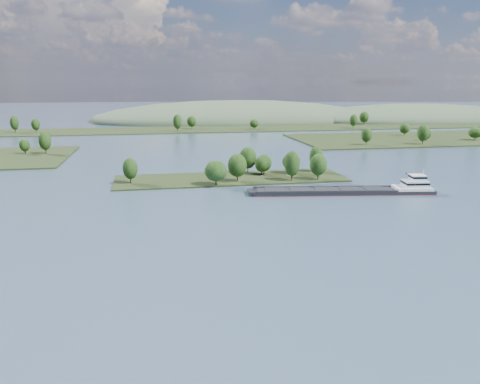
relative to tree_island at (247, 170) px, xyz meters
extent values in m
plane|color=#334659|center=(-6.93, -58.59, -4.01)|extent=(1800.00, 1800.00, 0.00)
cube|color=black|center=(-6.93, 1.41, -4.01)|extent=(100.00, 30.00, 1.20)
cylinder|color=black|center=(17.44, -9.42, -1.31)|extent=(0.50, 0.50, 4.20)
ellipsoid|color=black|center=(17.44, -9.42, 4.03)|extent=(6.63, 6.63, 10.81)
cylinder|color=black|center=(2.72, 11.70, -1.45)|extent=(0.50, 0.50, 3.93)
ellipsoid|color=black|center=(2.72, 11.70, 3.55)|extent=(7.97, 7.97, 10.11)
cylinder|color=black|center=(-5.52, -6.24, -1.50)|extent=(0.50, 0.50, 3.84)
ellipsoid|color=black|center=(-5.52, -6.24, 3.38)|extent=(8.19, 8.19, 9.86)
cylinder|color=black|center=(7.75, 4.90, -1.98)|extent=(0.50, 0.50, 2.86)
ellipsoid|color=black|center=(7.75, 4.90, 1.66)|extent=(6.28, 6.28, 7.36)
cylinder|color=black|center=(-15.40, -11.97, -1.77)|extent=(0.50, 0.50, 3.29)
ellipsoid|color=black|center=(-15.40, -11.97, 2.42)|extent=(9.23, 9.23, 8.47)
cylinder|color=black|center=(-49.60, -2.10, -1.66)|extent=(0.50, 0.50, 3.51)
ellipsoid|color=black|center=(-49.60, -2.10, 2.80)|extent=(6.14, 6.14, 9.02)
cylinder|color=black|center=(8.93, 5.67, -1.88)|extent=(0.50, 0.50, 3.07)
ellipsoid|color=black|center=(8.93, 5.67, 2.03)|extent=(6.87, 6.87, 7.90)
cylinder|color=black|center=(34.47, 8.32, -1.46)|extent=(0.50, 0.50, 3.91)
ellipsoid|color=black|center=(34.47, 8.32, 3.51)|extent=(6.33, 6.33, 10.05)
cylinder|color=black|center=(29.17, -9.28, -1.57)|extent=(0.50, 0.50, 3.69)
ellipsoid|color=black|center=(29.17, -9.28, 3.12)|extent=(7.42, 7.42, 9.48)
cylinder|color=black|center=(21.88, 6.23, -1.89)|extent=(0.50, 0.50, 3.04)
ellipsoid|color=black|center=(21.88, 6.23, 1.97)|extent=(8.30, 8.30, 7.82)
cylinder|color=black|center=(-101.24, 89.82, -1.12)|extent=(0.50, 0.50, 4.20)
ellipsoid|color=black|center=(-101.24, 89.82, 4.22)|extent=(7.04, 7.04, 10.79)
cylinder|color=black|center=(-112.96, 91.38, -1.77)|extent=(0.50, 0.50, 2.88)
ellipsoid|color=black|center=(-112.96, 91.38, 1.90)|extent=(5.81, 5.81, 7.42)
cylinder|color=black|center=(99.15, 91.28, -1.33)|extent=(0.50, 0.50, 3.77)
ellipsoid|color=black|center=(99.15, 91.28, 3.47)|extent=(6.92, 6.92, 9.70)
cylinder|color=black|center=(188.01, 101.93, -1.71)|extent=(0.50, 0.50, 3.01)
ellipsoid|color=black|center=(188.01, 101.93, 2.11)|extent=(9.86, 9.86, 7.74)
cylinder|color=black|center=(137.94, 87.76, -1.04)|extent=(0.50, 0.50, 4.34)
ellipsoid|color=black|center=(137.94, 87.76, 4.47)|extent=(7.88, 7.88, 11.16)
cylinder|color=black|center=(149.91, 102.27, -1.71)|extent=(0.50, 0.50, 3.02)
ellipsoid|color=black|center=(149.91, 102.27, 2.13)|extent=(5.61, 5.61, 7.76)
cylinder|color=black|center=(152.98, 137.62, -1.64)|extent=(0.50, 0.50, 3.15)
ellipsoid|color=black|center=(152.98, 137.62, 2.36)|extent=(7.85, 7.85, 8.09)
cube|color=black|center=(-6.93, 221.41, -4.01)|extent=(900.00, 60.00, 1.20)
cylinder|color=black|center=(-151.30, 219.38, -1.14)|extent=(0.50, 0.50, 4.56)
ellipsoid|color=black|center=(-151.30, 219.38, 4.66)|extent=(6.84, 6.84, 11.72)
cylinder|color=black|center=(139.34, 202.13, -1.35)|extent=(0.50, 0.50, 4.12)
ellipsoid|color=black|center=(139.34, 202.13, 3.89)|extent=(7.22, 7.22, 10.60)
cylinder|color=black|center=(-4.69, 224.42, -1.54)|extent=(0.50, 0.50, 3.75)
ellipsoid|color=black|center=(-4.69, 224.42, 3.23)|extent=(8.35, 8.35, 9.65)
cylinder|color=black|center=(164.95, 234.91, -1.31)|extent=(0.50, 0.50, 4.21)
ellipsoid|color=black|center=(164.95, 234.91, 4.04)|extent=(9.21, 9.21, 10.82)
cylinder|color=black|center=(-134.65, 218.01, -1.51)|extent=(0.50, 0.50, 3.81)
ellipsoid|color=black|center=(-134.65, 218.01, 3.33)|extent=(6.81, 6.81, 9.80)
cylinder|color=black|center=(49.19, 209.89, -1.95)|extent=(0.50, 0.50, 2.94)
ellipsoid|color=black|center=(49.19, 209.89, 1.79)|extent=(7.93, 7.93, 7.55)
cylinder|color=black|center=(-18.59, 201.37, -1.01)|extent=(0.50, 0.50, 4.81)
ellipsoid|color=black|center=(-18.59, 201.37, 5.10)|extent=(7.42, 7.42, 12.36)
ellipsoid|color=#3B4E35|center=(253.07, 291.41, -4.01)|extent=(260.00, 140.00, 36.00)
ellipsoid|color=#3B4E35|center=(53.07, 321.41, -4.01)|extent=(320.00, 160.00, 44.00)
cube|color=black|center=(30.59, -33.11, -3.58)|extent=(69.72, 18.56, 1.90)
cube|color=maroon|center=(30.59, -33.11, -3.97)|extent=(69.92, 18.76, 0.22)
cube|color=black|center=(24.36, -27.92, -2.37)|extent=(53.12, 8.09, 0.69)
cube|color=black|center=(23.13, -36.30, -2.37)|extent=(53.12, 8.09, 0.69)
cube|color=black|center=(23.75, -32.11, -2.50)|extent=(52.48, 15.20, 0.26)
cube|color=black|center=(4.92, -29.36, -2.24)|extent=(8.73, 8.14, 0.30)
cube|color=black|center=(14.33, -30.73, -2.24)|extent=(8.73, 8.14, 0.30)
cube|color=black|center=(23.75, -32.11, -2.24)|extent=(8.73, 8.14, 0.30)
cube|color=black|center=(33.16, -33.48, -2.24)|extent=(8.73, 8.14, 0.30)
cube|color=black|center=(42.58, -34.86, -2.24)|extent=(8.73, 8.14, 0.30)
cube|color=black|center=(-4.07, -28.05, -3.24)|extent=(3.69, 8.08, 1.73)
cylinder|color=black|center=(-3.21, -28.17, -2.03)|extent=(0.24, 0.24, 1.90)
cube|color=white|center=(57.13, -36.98, -2.11)|extent=(14.89, 10.22, 1.04)
cube|color=white|center=(57.98, -37.11, -0.38)|extent=(9.56, 8.10, 2.60)
cube|color=black|center=(57.98, -37.11, -0.04)|extent=(9.76, 8.29, 0.78)
cube|color=white|center=(58.84, -37.23, 1.87)|extent=(5.89, 5.89, 1.90)
cube|color=black|center=(58.84, -37.23, 2.21)|extent=(6.08, 6.08, 0.69)
cube|color=white|center=(58.84, -37.23, 2.91)|extent=(6.28, 6.28, 0.17)
cylinder|color=white|center=(60.98, -37.55, 3.94)|extent=(0.20, 0.20, 2.25)
cylinder|color=black|center=(55.79, -34.17, 3.08)|extent=(0.49, 0.49, 1.04)
camera|label=1|loc=(-40.25, -196.45, 37.45)|focal=35.00mm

